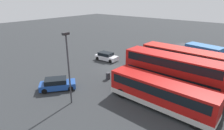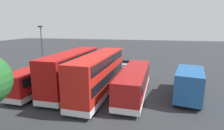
{
  "view_description": "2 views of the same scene",
  "coord_description": "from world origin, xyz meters",
  "px_view_note": "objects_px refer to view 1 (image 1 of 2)",
  "views": [
    {
      "loc": [
        21.39,
        16.87,
        10.69
      ],
      "look_at": [
        2.29,
        1.38,
        1.58
      ],
      "focal_mm": 29.79,
      "sensor_mm": 36.0,
      "label": 1
    },
    {
      "loc": [
        -7.14,
        28.54,
        7.51
      ],
      "look_at": [
        -0.83,
        1.23,
        1.33
      ],
      "focal_mm": 28.46,
      "sensor_mm": 36.0,
      "label": 2
    }
  ],
  "objects_px": {
    "bus_single_deck_near_end": "(192,64)",
    "bus_single_deck_fourth": "(160,92)",
    "box_truck_blue": "(198,53)",
    "car_hatchback_silver": "(106,57)",
    "bus_double_decker_third": "(172,73)",
    "waste_bin_yellow": "(108,76)",
    "bus_double_decker_second": "(188,66)",
    "lamp_post_tall": "(68,64)",
    "car_small_green": "(57,84)"
  },
  "relations": [
    {
      "from": "car_hatchback_silver",
      "to": "lamp_post_tall",
      "type": "distance_m",
      "value": 14.91
    },
    {
      "from": "bus_single_deck_near_end",
      "to": "bus_double_decker_third",
      "type": "height_order",
      "value": "bus_double_decker_third"
    },
    {
      "from": "car_small_green",
      "to": "waste_bin_yellow",
      "type": "distance_m",
      "value": 6.8
    },
    {
      "from": "bus_double_decker_third",
      "to": "lamp_post_tall",
      "type": "height_order",
      "value": "lamp_post_tall"
    },
    {
      "from": "bus_single_deck_near_end",
      "to": "bus_double_decker_second",
      "type": "height_order",
      "value": "bus_double_decker_second"
    },
    {
      "from": "bus_double_decker_third",
      "to": "lamp_post_tall",
      "type": "distance_m",
      "value": 11.56
    },
    {
      "from": "box_truck_blue",
      "to": "car_small_green",
      "type": "bearing_deg",
      "value": -26.37
    },
    {
      "from": "bus_double_decker_third",
      "to": "box_truck_blue",
      "type": "xyz_separation_m",
      "value": [
        -13.01,
        -0.63,
        -0.74
      ]
    },
    {
      "from": "waste_bin_yellow",
      "to": "box_truck_blue",
      "type": "bearing_deg",
      "value": 153.06
    },
    {
      "from": "bus_double_decker_third",
      "to": "bus_single_deck_fourth",
      "type": "height_order",
      "value": "bus_double_decker_third"
    },
    {
      "from": "bus_single_deck_near_end",
      "to": "bus_single_deck_fourth",
      "type": "distance_m",
      "value": 10.82
    },
    {
      "from": "car_small_green",
      "to": "waste_bin_yellow",
      "type": "relative_size",
      "value": 4.66
    },
    {
      "from": "car_hatchback_silver",
      "to": "bus_double_decker_third",
      "type": "bearing_deg",
      "value": 72.68
    },
    {
      "from": "bus_double_decker_third",
      "to": "box_truck_blue",
      "type": "relative_size",
      "value": 1.44
    },
    {
      "from": "car_small_green",
      "to": "lamp_post_tall",
      "type": "relative_size",
      "value": 0.59
    },
    {
      "from": "lamp_post_tall",
      "to": "waste_bin_yellow",
      "type": "relative_size",
      "value": 7.93
    },
    {
      "from": "bus_double_decker_second",
      "to": "box_truck_blue",
      "type": "bearing_deg",
      "value": -172.23
    },
    {
      "from": "bus_single_deck_fourth",
      "to": "lamp_post_tall",
      "type": "xyz_separation_m",
      "value": [
        5.23,
        -7.57,
        2.82
      ]
    },
    {
      "from": "car_small_green",
      "to": "waste_bin_yellow",
      "type": "height_order",
      "value": "car_small_green"
    },
    {
      "from": "bus_double_decker_second",
      "to": "car_hatchback_silver",
      "type": "xyz_separation_m",
      "value": [
        -0.72,
        -14.17,
        -1.75
      ]
    },
    {
      "from": "waste_bin_yellow",
      "to": "bus_single_deck_fourth",
      "type": "bearing_deg",
      "value": 77.64
    },
    {
      "from": "bus_double_decker_third",
      "to": "car_small_green",
      "type": "height_order",
      "value": "bus_double_decker_third"
    },
    {
      "from": "car_small_green",
      "to": "lamp_post_tall",
      "type": "bearing_deg",
      "value": 76.19
    },
    {
      "from": "waste_bin_yellow",
      "to": "car_small_green",
      "type": "bearing_deg",
      "value": -25.01
    },
    {
      "from": "lamp_post_tall",
      "to": "waste_bin_yellow",
      "type": "bearing_deg",
      "value": -172.98
    },
    {
      "from": "bus_single_deck_near_end",
      "to": "box_truck_blue",
      "type": "height_order",
      "value": "box_truck_blue"
    },
    {
      "from": "bus_double_decker_third",
      "to": "waste_bin_yellow",
      "type": "relative_size",
      "value": 11.89
    },
    {
      "from": "car_hatchback_silver",
      "to": "waste_bin_yellow",
      "type": "distance_m",
      "value": 8.01
    },
    {
      "from": "bus_double_decker_third",
      "to": "car_hatchback_silver",
      "type": "distance_m",
      "value": 14.25
    },
    {
      "from": "box_truck_blue",
      "to": "car_small_green",
      "type": "relative_size",
      "value": 1.77
    },
    {
      "from": "bus_double_decker_second",
      "to": "lamp_post_tall",
      "type": "height_order",
      "value": "lamp_post_tall"
    },
    {
      "from": "bus_single_deck_fourth",
      "to": "bus_double_decker_second",
      "type": "bearing_deg",
      "value": 177.24
    },
    {
      "from": "bus_single_deck_near_end",
      "to": "waste_bin_yellow",
      "type": "xyz_separation_m",
      "value": [
        8.97,
        -8.22,
        -1.15
      ]
    },
    {
      "from": "bus_single_deck_fourth",
      "to": "box_truck_blue",
      "type": "relative_size",
      "value": 1.4
    },
    {
      "from": "bus_double_decker_third",
      "to": "lamp_post_tall",
      "type": "relative_size",
      "value": 1.5
    },
    {
      "from": "bus_single_deck_fourth",
      "to": "waste_bin_yellow",
      "type": "bearing_deg",
      "value": -102.36
    },
    {
      "from": "bus_double_decker_second",
      "to": "car_small_green",
      "type": "relative_size",
      "value": 2.72
    },
    {
      "from": "bus_double_decker_second",
      "to": "car_hatchback_silver",
      "type": "relative_size",
      "value": 2.91
    },
    {
      "from": "bus_double_decker_third",
      "to": "waste_bin_yellow",
      "type": "height_order",
      "value": "bus_double_decker_third"
    },
    {
      "from": "bus_single_deck_near_end",
      "to": "bus_single_deck_fourth",
      "type": "relative_size",
      "value": 0.98
    },
    {
      "from": "box_truck_blue",
      "to": "car_hatchback_silver",
      "type": "relative_size",
      "value": 1.9
    },
    {
      "from": "car_hatchback_silver",
      "to": "car_small_green",
      "type": "xyz_separation_m",
      "value": [
        12.08,
        2.52,
        0.0
      ]
    },
    {
      "from": "bus_single_deck_near_end",
      "to": "car_small_green",
      "type": "relative_size",
      "value": 2.43
    },
    {
      "from": "box_truck_blue",
      "to": "car_hatchback_silver",
      "type": "distance_m",
      "value": 15.62
    },
    {
      "from": "lamp_post_tall",
      "to": "bus_double_decker_third",
      "type": "bearing_deg",
      "value": 140.53
    },
    {
      "from": "car_small_green",
      "to": "lamp_post_tall",
      "type": "xyz_separation_m",
      "value": [
        0.92,
        3.75,
        3.74
      ]
    },
    {
      "from": "bus_single_deck_near_end",
      "to": "bus_single_deck_fourth",
      "type": "bearing_deg",
      "value": 1.17
    },
    {
      "from": "bus_double_decker_second",
      "to": "lamp_post_tall",
      "type": "bearing_deg",
      "value": -32.77
    },
    {
      "from": "bus_single_deck_fourth",
      "to": "car_small_green",
      "type": "relative_size",
      "value": 2.49
    },
    {
      "from": "car_hatchback_silver",
      "to": "bus_single_deck_near_end",
      "type": "bearing_deg",
      "value": 102.62
    }
  ]
}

